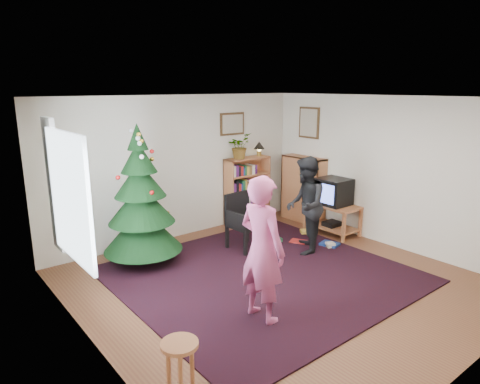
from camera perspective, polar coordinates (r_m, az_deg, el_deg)
floor at (r=6.06m, az=4.87°, el=-11.92°), size 5.00×5.00×0.00m
ceiling at (r=5.46m, az=5.43°, el=12.40°), size 5.00×5.00×0.00m
wall_back at (r=7.59m, az=-8.05°, el=3.26°), size 5.00×0.02×2.50m
wall_front at (r=4.29m, az=29.09°, el=-6.85°), size 5.00×0.02×2.50m
wall_left at (r=4.36m, az=-19.46°, el=-5.50°), size 0.02×5.00×2.50m
wall_right at (r=7.55m, az=19.00°, el=2.57°), size 0.02×5.00×2.50m
rug at (r=6.26m, az=2.95°, el=-10.93°), size 3.80×3.60×0.02m
window_pane at (r=4.85m, az=-21.76°, el=-0.69°), size 0.04×1.20×1.40m
curtain at (r=5.52m, az=-23.55°, el=0.83°), size 0.06×0.35×1.60m
picture_back at (r=8.12m, az=-1.06°, el=9.07°), size 0.55×0.03×0.42m
picture_right at (r=8.48m, az=9.20°, el=9.11°), size 0.03×0.50×0.60m
christmas_tree at (r=6.51m, az=-13.02°, el=-2.03°), size 1.17×1.17×2.13m
bookshelf_back at (r=8.38m, az=0.97°, el=0.32°), size 0.95×0.30×1.30m
bookshelf_right at (r=8.57m, az=8.41°, el=0.46°), size 0.30×0.95×1.30m
tv_stand at (r=8.03m, az=12.19°, el=-3.11°), size 0.53×0.96×0.55m
crt_tv at (r=7.91m, az=12.35°, el=0.08°), size 0.51×0.55×0.48m
armchair at (r=7.09m, az=0.34°, el=-3.62°), size 0.54×0.54×0.93m
stool at (r=3.92m, az=-8.03°, el=-20.75°), size 0.33×0.33×0.54m
person_standing at (r=4.86m, az=2.97°, el=-7.66°), size 0.46×0.66×1.71m
person_by_chair at (r=6.91m, az=8.69°, el=-1.79°), size 0.96×0.96×1.57m
potted_plant at (r=8.09m, az=-0.10°, el=6.14°), size 0.54×0.50×0.48m
table_lamp at (r=8.42m, az=2.57°, el=6.11°), size 0.22×0.22×0.29m
floor_clutter at (r=7.42m, az=7.99°, el=-6.71°), size 1.64×1.00×0.08m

